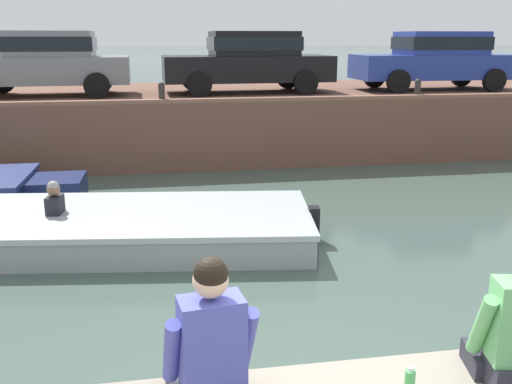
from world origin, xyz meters
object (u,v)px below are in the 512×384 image
(car_centre_black, at_px, (249,59))
(mooring_bollard_east, at_px, (418,87))
(car_left_inner_grey, at_px, (48,61))
(person_seated_left, at_px, (210,351))
(bottle_drink, at_px, (410,383))
(mooring_bollard_mid, at_px, (162,91))
(car_right_inner_blue, at_px, (436,58))
(motorboat_passing, at_px, (97,228))

(car_centre_black, xyz_separation_m, mooring_bollard_east, (3.74, -1.95, -0.61))
(car_left_inner_grey, bearing_deg, mooring_bollard_east, -12.63)
(person_seated_left, relative_size, bottle_drink, 4.73)
(mooring_bollard_mid, bearing_deg, car_centre_black, 40.63)
(car_centre_black, relative_size, car_right_inner_blue, 1.00)
(motorboat_passing, distance_m, person_seated_left, 5.55)
(motorboat_passing, bearing_deg, person_seated_left, -77.20)
(car_right_inner_blue, xyz_separation_m, person_seated_left, (-7.25, -11.91, -1.19))
(car_right_inner_blue, relative_size, mooring_bollard_east, 9.67)
(car_left_inner_grey, relative_size, mooring_bollard_mid, 9.05)
(mooring_bollard_mid, relative_size, mooring_bollard_east, 1.00)
(car_centre_black, xyz_separation_m, bottle_drink, (-0.93, -12.02, -1.46))
(car_centre_black, height_order, mooring_bollard_east, car_centre_black)
(mooring_bollard_mid, height_order, mooring_bollard_east, same)
(car_left_inner_grey, distance_m, person_seated_left, 12.31)
(car_left_inner_grey, relative_size, bottle_drink, 19.75)
(car_right_inner_blue, height_order, mooring_bollard_mid, car_right_inner_blue)
(car_centre_black, distance_m, bottle_drink, 12.14)
(car_right_inner_blue, height_order, mooring_bollard_east, car_right_inner_blue)
(motorboat_passing, distance_m, car_centre_black, 7.70)
(car_right_inner_blue, relative_size, bottle_drink, 21.10)
(motorboat_passing, distance_m, bottle_drink, 5.97)
(car_left_inner_grey, bearing_deg, mooring_bollard_mid, -35.98)
(motorboat_passing, bearing_deg, car_left_inner_grey, 103.85)
(car_centre_black, bearing_deg, car_left_inner_grey, -180.00)
(car_right_inner_blue, distance_m, mooring_bollard_east, 2.47)
(motorboat_passing, relative_size, bottle_drink, 34.37)
(car_left_inner_grey, relative_size, person_seated_left, 4.17)
(motorboat_passing, distance_m, car_left_inner_grey, 7.13)
(person_seated_left, height_order, bottle_drink, person_seated_left)
(bottle_drink, bearing_deg, mooring_bollard_mid, 97.56)
(motorboat_passing, distance_m, mooring_bollard_east, 8.61)
(car_left_inner_grey, xyz_separation_m, mooring_bollard_mid, (2.68, -1.95, -0.61))
(motorboat_passing, relative_size, car_centre_black, 1.62)
(mooring_bollard_east, bearing_deg, bottle_drink, -114.93)
(mooring_bollard_east, bearing_deg, person_seated_left, -120.47)
(bottle_drink, bearing_deg, motorboat_passing, 113.83)
(car_centre_black, xyz_separation_m, car_right_inner_blue, (5.13, -0.00, -0.00))
(car_left_inner_grey, distance_m, mooring_bollard_mid, 3.37)
(mooring_bollard_east, height_order, bottle_drink, mooring_bollard_east)
(car_centre_black, xyz_separation_m, person_seated_left, (-2.12, -11.92, -1.19))
(car_left_inner_grey, xyz_separation_m, car_centre_black, (4.96, 0.00, 0.00))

